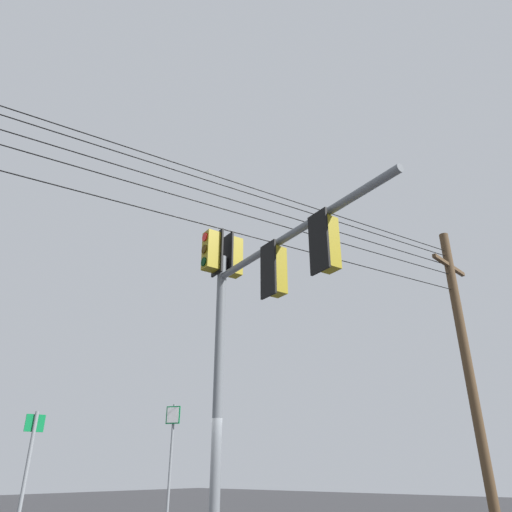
# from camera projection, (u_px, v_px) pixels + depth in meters

# --- Properties ---
(signal_mast_assembly) EXTENTS (5.04, 1.97, 6.52)m
(signal_mast_assembly) POSITION_uv_depth(u_px,v_px,m) (248.00, 298.00, 9.19)
(signal_mast_assembly) COLOR slate
(signal_mast_assembly) RESTS_ON ground
(utility_pole_wooden) EXTENTS (0.31, 2.22, 8.84)m
(utility_pole_wooden) POSITION_uv_depth(u_px,v_px,m) (467.00, 362.00, 14.13)
(utility_pole_wooden) COLOR #4C3823
(utility_pole_wooden) RESTS_ON ground
(route_sign_primary) EXTENTS (0.38, 0.18, 3.19)m
(route_sign_primary) POSITION_uv_depth(u_px,v_px,m) (171.00, 453.00, 12.11)
(route_sign_primary) COLOR slate
(route_sign_primary) RESTS_ON ground
(route_sign_secondary) EXTENTS (0.13, 0.34, 2.61)m
(route_sign_secondary) POSITION_uv_depth(u_px,v_px,m) (26.00, 472.00, 8.55)
(route_sign_secondary) COLOR slate
(route_sign_secondary) RESTS_ON ground
(overhead_wire_span) EXTENTS (5.68, 17.71, 1.88)m
(overhead_wire_span) POSITION_uv_depth(u_px,v_px,m) (192.00, 190.00, 10.71)
(overhead_wire_span) COLOR black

